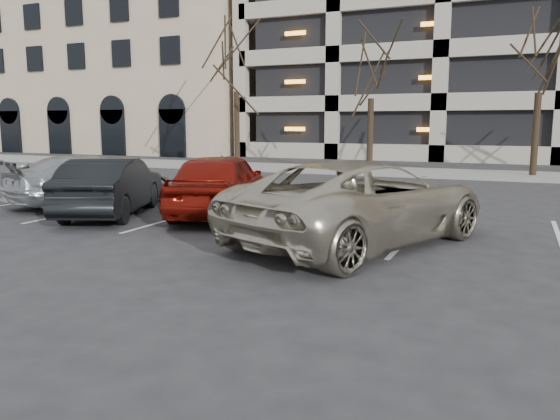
# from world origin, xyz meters

# --- Properties ---
(ground) EXTENTS (140.00, 140.00, 0.00)m
(ground) POSITION_xyz_m (0.00, 0.00, 0.00)
(ground) COLOR #28282B
(ground) RESTS_ON ground
(sidewalk) EXTENTS (80.00, 4.00, 0.12)m
(sidewalk) POSITION_xyz_m (0.00, 16.00, 0.06)
(sidewalk) COLOR gray
(sidewalk) RESTS_ON ground
(stall_lines) EXTENTS (16.90, 5.20, 0.00)m
(stall_lines) POSITION_xyz_m (-1.40, 2.30, 0.01)
(stall_lines) COLOR silver
(stall_lines) RESTS_ON ground
(office_building) EXTENTS (26.00, 16.20, 15.00)m
(office_building) POSITION_xyz_m (-28.00, 29.92, 7.49)
(office_building) COLOR tan
(office_building) RESTS_ON ground
(tree_a) EXTENTS (3.78, 3.78, 8.60)m
(tree_a) POSITION_xyz_m (-10.00, 16.00, 6.21)
(tree_a) COLOR black
(tree_a) RESTS_ON ground
(tree_b) EXTENTS (3.33, 3.33, 7.57)m
(tree_b) POSITION_xyz_m (-3.00, 16.00, 5.46)
(tree_b) COLOR black
(tree_b) RESTS_ON ground
(tree_c) EXTENTS (3.44, 3.44, 7.82)m
(tree_c) POSITION_xyz_m (4.00, 16.00, 5.65)
(tree_c) COLOR black
(tree_c) RESTS_ON ground
(parking_meter) EXTENTS (0.34, 0.21, 1.25)m
(parking_meter) POSITION_xyz_m (0.58, -0.84, 0.96)
(parking_meter) COLOR black
(parking_meter) RESTS_ON ground
(suv_silver) EXTENTS (4.61, 6.35, 1.61)m
(suv_silver) POSITION_xyz_m (0.67, 0.78, 0.80)
(suv_silver) COLOR #BEB7A1
(suv_silver) RESTS_ON ground
(car_red) EXTENTS (3.11, 5.00, 1.59)m
(car_red) POSITION_xyz_m (-3.41, 2.57, 0.79)
(car_red) COLOR maroon
(car_red) RESTS_ON ground
(car_dark) EXTENTS (3.06, 4.61, 1.44)m
(car_dark) POSITION_xyz_m (-5.94, 1.53, 0.72)
(car_dark) COLOR black
(car_dark) RESTS_ON ground
(car_silver) EXTENTS (3.49, 5.20, 1.40)m
(car_silver) POSITION_xyz_m (-7.66, 2.81, 0.70)
(car_silver) COLOR #A6AAAE
(car_silver) RESTS_ON ground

